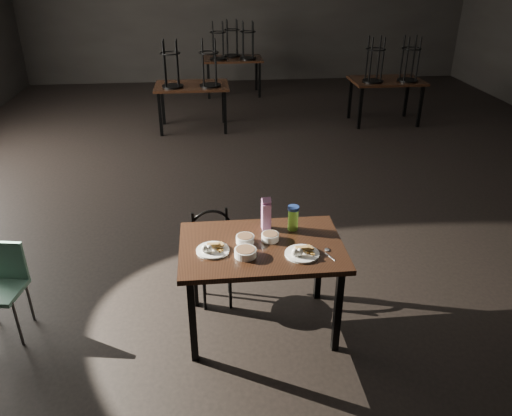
{
  "coord_description": "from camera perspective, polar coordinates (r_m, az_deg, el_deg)",
  "views": [
    {
      "loc": [
        -1.0,
        -5.85,
        2.64
      ],
      "look_at": [
        -0.65,
        -2.34,
        0.85
      ],
      "focal_mm": 35.0,
      "sensor_mm": 36.0,
      "label": 1
    }
  ],
  "objects": [
    {
      "name": "plate_left",
      "position": [
        3.58,
        -5.0,
        -4.66
      ],
      "size": [
        0.24,
        0.24,
        0.08
      ],
      "color": "white",
      "rests_on": "main_table"
    },
    {
      "name": "bg_table_left",
      "position": [
        8.43,
        -7.37,
        13.76
      ],
      "size": [
        1.2,
        0.8,
        1.48
      ],
      "color": "black",
      "rests_on": "ground"
    },
    {
      "name": "water_bottle",
      "position": [
        3.83,
        4.26,
        -1.1
      ],
      "size": [
        0.11,
        0.11,
        0.19
      ],
      "color": "#82CC3C",
      "rests_on": "main_table"
    },
    {
      "name": "juice_carton",
      "position": [
        3.81,
        1.17,
        -0.73
      ],
      "size": [
        0.07,
        0.07,
        0.27
      ],
      "color": "#8E197C",
      "rests_on": "main_table"
    },
    {
      "name": "spoon",
      "position": [
        3.62,
        8.18,
        -4.84
      ],
      "size": [
        0.05,
        0.18,
        0.01
      ],
      "color": "silver",
      "rests_on": "main_table"
    },
    {
      "name": "bowl_big",
      "position": [
        3.51,
        -1.23,
        -5.1
      ],
      "size": [
        0.16,
        0.16,
        0.05
      ],
      "color": "white",
      "rests_on": "main_table"
    },
    {
      "name": "main_table",
      "position": [
        3.7,
        0.63,
        -5.26
      ],
      "size": [
        1.2,
        0.8,
        0.75
      ],
      "color": "black",
      "rests_on": "ground"
    },
    {
      "name": "school_chair",
      "position": [
        4.26,
        -27.14,
        -7.49
      ],
      "size": [
        0.39,
        0.39,
        0.74
      ],
      "rotation": [
        0.0,
        0.0,
        -0.17
      ],
      "color": "#73B49A",
      "rests_on": "ground"
    },
    {
      "name": "bg_table_right",
      "position": [
        9.01,
        14.81,
        13.96
      ],
      "size": [
        1.2,
        0.8,
        1.48
      ],
      "color": "black",
      "rests_on": "ground"
    },
    {
      "name": "bg_table_far",
      "position": [
        10.72,
        -2.66,
        16.89
      ],
      "size": [
        1.2,
        0.8,
        1.48
      ],
      "color": "black",
      "rests_on": "ground"
    },
    {
      "name": "plate_right",
      "position": [
        3.54,
        5.27,
        -5.06
      ],
      "size": [
        0.25,
        0.25,
        0.08
      ],
      "color": "white",
      "rests_on": "main_table"
    },
    {
      "name": "bowl_near",
      "position": [
        3.67,
        -1.26,
        -3.56
      ],
      "size": [
        0.13,
        0.13,
        0.05
      ],
      "color": "white",
      "rests_on": "main_table"
    },
    {
      "name": "bowl_far",
      "position": [
        3.71,
        1.63,
        -3.29
      ],
      "size": [
        0.13,
        0.13,
        0.05
      ],
      "color": "white",
      "rests_on": "main_table"
    },
    {
      "name": "bentwood_chair",
      "position": [
        4.14,
        -4.85,
        -4.79
      ],
      "size": [
        0.41,
        0.4,
        0.8
      ],
      "rotation": [
        0.0,
        0.0,
        0.23
      ],
      "color": "black",
      "rests_on": "ground"
    }
  ]
}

